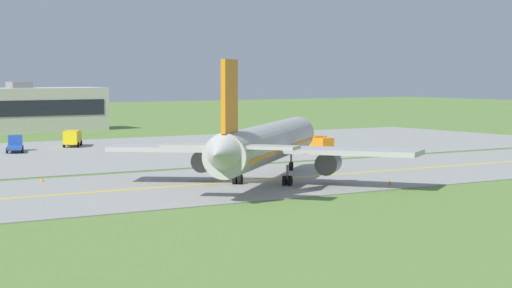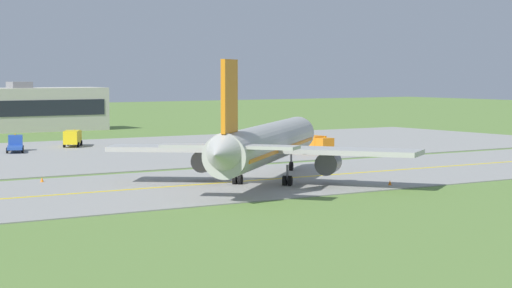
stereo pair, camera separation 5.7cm
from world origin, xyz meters
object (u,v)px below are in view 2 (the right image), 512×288
object	(u,v)px
service_truck_baggage	(73,137)
service_truck_fuel	(315,143)
service_truck_catering	(15,144)
airplane_lead	(266,144)

from	to	relation	value
service_truck_baggage	service_truck_fuel	xyz separation A→B (m)	(23.33, -30.70, 0.00)
service_truck_baggage	service_truck_catering	xyz separation A→B (m)	(-10.61, -4.16, -0.35)
service_truck_baggage	service_truck_catering	size ratio (longest dim) A/B	0.92
airplane_lead	service_truck_catering	bearing A→B (deg)	97.92
service_truck_baggage	service_truck_catering	bearing A→B (deg)	-158.59
airplane_lead	service_truck_fuel	size ratio (longest dim) A/B	5.29
service_truck_catering	service_truck_baggage	bearing A→B (deg)	21.41
service_truck_fuel	service_truck_catering	xyz separation A→B (m)	(-33.94, 26.54, -0.35)
service_truck_fuel	service_truck_catering	size ratio (longest dim) A/B	0.90
service_truck_baggage	airplane_lead	bearing A→B (deg)	-93.19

